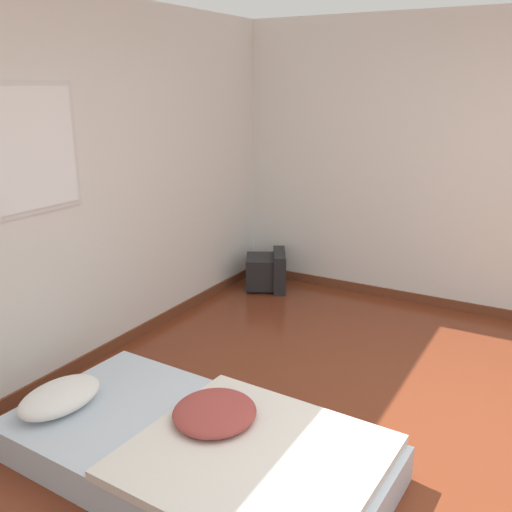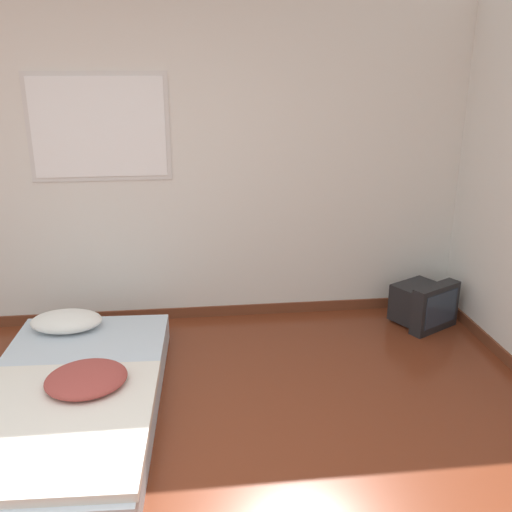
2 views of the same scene
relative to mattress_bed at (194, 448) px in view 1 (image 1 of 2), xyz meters
name	(u,v)px [view 1 (image 1 of 2)]	position (x,y,z in m)	size (l,w,h in m)	color
ground_plane	(442,501)	(0.41, -1.23, -0.13)	(20.00, 20.00, 0.00)	maroon
wall_back	(48,197)	(0.41, 1.43, 1.16)	(7.67, 0.08, 2.60)	silver
mattress_bed	(194,448)	(0.00, 0.00, 0.00)	(1.18, 2.12, 0.34)	silver
crt_tv	(268,271)	(2.68, 1.02, 0.05)	(0.56, 0.54, 0.39)	black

